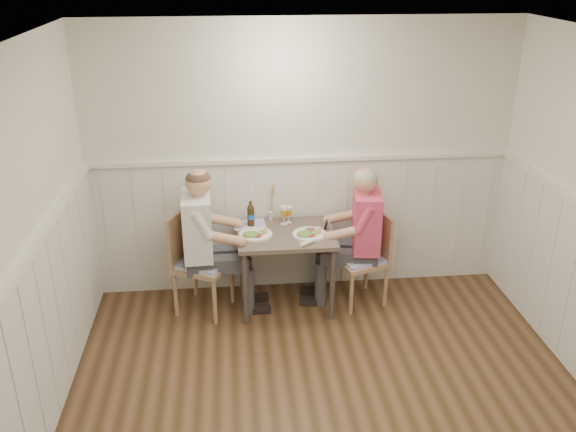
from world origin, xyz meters
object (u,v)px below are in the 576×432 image
(diner_cream, at_px, (204,253))
(grass_vase, at_px, (271,203))
(dining_table, at_px, (286,243))
(chair_left, at_px, (197,258))
(chair_right, at_px, (366,254))
(beer_bottle, at_px, (251,215))
(man_in_pink, at_px, (361,247))

(diner_cream, distance_m, grass_vase, 0.79)
(dining_table, height_order, chair_left, chair_left)
(chair_right, bearing_deg, beer_bottle, 170.45)
(man_in_pink, bearing_deg, beer_bottle, 169.78)
(chair_right, bearing_deg, man_in_pink, -176.76)
(beer_bottle, relative_size, grass_vase, 0.65)
(chair_left, bearing_deg, grass_vase, 23.24)
(man_in_pink, distance_m, grass_vase, 0.94)
(chair_right, relative_size, grass_vase, 2.35)
(chair_left, bearing_deg, man_in_pink, -0.24)
(man_in_pink, bearing_deg, chair_left, 179.76)
(chair_left, bearing_deg, diner_cream, -34.39)
(chair_left, distance_m, beer_bottle, 0.63)
(grass_vase, bearing_deg, chair_right, -19.44)
(chair_left, height_order, man_in_pink, man_in_pink)
(dining_table, xyz_separation_m, beer_bottle, (-0.31, 0.18, 0.21))
(man_in_pink, relative_size, diner_cream, 0.96)
(chair_left, height_order, grass_vase, grass_vase)
(chair_right, xyz_separation_m, grass_vase, (-0.87, 0.31, 0.43))
(chair_right, bearing_deg, grass_vase, 160.56)
(dining_table, distance_m, chair_left, 0.83)
(man_in_pink, height_order, grass_vase, man_in_pink)
(beer_bottle, xyz_separation_m, grass_vase, (0.20, 0.13, 0.06))
(dining_table, bearing_deg, diner_cream, -176.74)
(beer_bottle, bearing_deg, man_in_pink, -10.22)
(grass_vase, bearing_deg, diner_cream, -150.89)
(diner_cream, relative_size, beer_bottle, 5.76)
(dining_table, relative_size, man_in_pink, 0.65)
(dining_table, height_order, grass_vase, grass_vase)
(dining_table, distance_m, beer_bottle, 0.42)
(chair_right, distance_m, diner_cream, 1.51)
(chair_left, xyz_separation_m, beer_bottle, (0.51, 0.18, 0.33))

